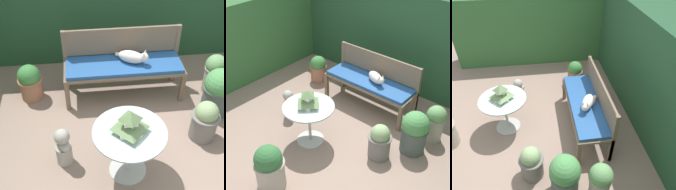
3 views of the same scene
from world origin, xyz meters
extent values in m
plane|color=gray|center=(0.00, 0.00, 0.00)|extent=(30.00, 30.00, 0.00)
cube|color=#234C2D|center=(0.00, 2.41, 0.93)|extent=(6.40, 0.95, 1.87)
cube|color=#336633|center=(-2.85, 0.17, 0.81)|extent=(0.70, 3.54, 1.63)
cube|color=brown|center=(-1.01, 0.81, 0.23)|extent=(0.06, 0.06, 0.45)
cube|color=brown|center=(0.59, 0.81, 0.23)|extent=(0.06, 0.06, 0.45)
cube|color=brown|center=(-1.01, 1.29, 0.23)|extent=(0.06, 0.06, 0.45)
cube|color=brown|center=(0.59, 1.29, 0.23)|extent=(0.06, 0.06, 0.45)
cube|color=brown|center=(-0.21, 1.05, 0.47)|extent=(1.66, 0.54, 0.04)
cube|color=#23518E|center=(-0.21, 1.05, 0.52)|extent=(1.59, 0.50, 0.05)
cube|color=brown|center=(-1.01, 1.30, 0.48)|extent=(0.06, 0.06, 0.95)
cube|color=brown|center=(0.59, 1.30, 0.48)|extent=(0.06, 0.06, 0.95)
cube|color=brown|center=(-0.21, 1.30, 0.76)|extent=(1.59, 0.04, 0.39)
ellipsoid|color=silver|center=(-0.10, 1.07, 0.63)|extent=(0.41, 0.32, 0.17)
sphere|color=silver|center=(0.06, 0.99, 0.66)|extent=(0.12, 0.12, 0.12)
cone|color=silver|center=(0.07, 1.02, 0.74)|extent=(0.05, 0.05, 0.05)
cone|color=silver|center=(0.04, 0.96, 0.74)|extent=(0.05, 0.05, 0.05)
cylinder|color=silver|center=(-0.20, 1.20, 0.57)|extent=(0.21, 0.15, 0.06)
cylinder|color=#B7B7B2|center=(-0.34, -0.31, 0.01)|extent=(0.43, 0.43, 0.02)
cylinder|color=#B7B7B2|center=(-0.34, -0.31, 0.32)|extent=(0.04, 0.04, 0.64)
cylinder|color=silver|center=(-0.34, -0.31, 0.65)|extent=(0.78, 0.78, 0.01)
torus|color=#B7B7B2|center=(-0.34, -0.31, 0.64)|extent=(0.78, 0.78, 0.02)
cube|color=silver|center=(-0.34, -0.31, 0.68)|extent=(0.22, 0.22, 0.05)
pyramid|color=#668451|center=(-0.34, -0.31, 0.75)|extent=(0.30, 0.30, 0.08)
cube|color=silver|center=(-0.34, -0.31, 0.82)|extent=(0.14, 0.14, 0.05)
pyramid|color=#668451|center=(-0.34, -0.31, 0.88)|extent=(0.19, 0.19, 0.09)
cylinder|color=#A39E93|center=(-1.06, -0.10, 0.13)|extent=(0.19, 0.19, 0.27)
ellipsoid|color=#A39E93|center=(-1.06, -0.10, 0.32)|extent=(0.23, 0.29, 0.10)
sphere|color=#A39E93|center=(-1.06, -0.10, 0.43)|extent=(0.18, 0.18, 0.18)
cylinder|color=#ADA393|center=(1.10, 0.98, 0.21)|extent=(0.27, 0.27, 0.41)
torus|color=#ADA393|center=(1.10, 0.98, 0.40)|extent=(0.30, 0.30, 0.03)
sphere|color=#66995B|center=(1.10, 0.98, 0.46)|extent=(0.30, 0.30, 0.30)
cylinder|color=#9E664C|center=(-1.53, 1.12, 0.16)|extent=(0.32, 0.32, 0.33)
torus|color=#9E664C|center=(-1.53, 1.12, 0.32)|extent=(0.35, 0.35, 0.03)
sphere|color=#3D7F3D|center=(-1.53, 1.12, 0.39)|extent=(0.32, 0.32, 0.32)
cylinder|color=#4C5651|center=(0.99, 0.54, 0.21)|extent=(0.37, 0.37, 0.42)
torus|color=#4C5651|center=(0.99, 0.54, 0.41)|extent=(0.41, 0.41, 0.03)
sphere|color=#4C8E4C|center=(0.99, 0.54, 0.49)|extent=(0.41, 0.41, 0.41)
cylinder|color=slate|center=(0.67, 0.11, 0.18)|extent=(0.32, 0.32, 0.37)
torus|color=slate|center=(0.67, 0.11, 0.36)|extent=(0.36, 0.36, 0.03)
sphere|color=#89A870|center=(0.67, 0.11, 0.42)|extent=(0.28, 0.28, 0.28)
camera|label=1|loc=(-0.76, -2.43, 3.03)|focal=50.00mm
camera|label=2|loc=(2.44, -2.86, 3.33)|focal=50.00mm
camera|label=3|loc=(2.51, 0.32, 2.94)|focal=35.00mm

